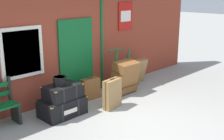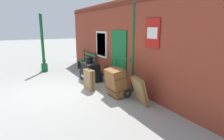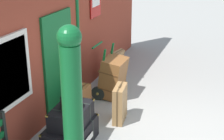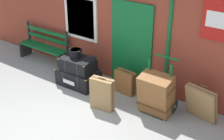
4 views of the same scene
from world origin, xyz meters
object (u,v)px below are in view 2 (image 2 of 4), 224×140
at_px(platform_bench, 87,63).
at_px(steamer_trunk_middle, 90,67).
at_px(lamp_post, 43,50).
at_px(suitcase_tan, 140,91).
at_px(suitcase_charcoal, 111,79).
at_px(suitcase_olive, 89,80).
at_px(round_hatbox, 90,60).
at_px(porters_trolley, 120,87).
at_px(steamer_trunk_base, 91,75).
at_px(large_brown_trunk, 116,82).

height_order(platform_bench, steamer_trunk_middle, platform_bench).
xyz_separation_m(lamp_post, platform_bench, (0.99, 1.95, -0.64)).
bearing_deg(suitcase_tan, suitcase_charcoal, 179.66).
bearing_deg(suitcase_olive, round_hatbox, 157.18).
bearing_deg(porters_trolley, steamer_trunk_middle, -174.64).
bearing_deg(platform_bench, suitcase_charcoal, -2.94).
height_order(porters_trolley, suitcase_charcoal, porters_trolley).
xyz_separation_m(steamer_trunk_base, large_brown_trunk, (2.15, 0.01, 0.26)).
distance_m(large_brown_trunk, suitcase_olive, 1.16).
bearing_deg(suitcase_charcoal, lamp_post, -154.85).
relative_size(platform_bench, large_brown_trunk, 1.71).
bearing_deg(porters_trolley, large_brown_trunk, -90.00).
bearing_deg(suitcase_charcoal, steamer_trunk_middle, -162.57).
bearing_deg(suitcase_tan, platform_bench, 178.09).
distance_m(steamer_trunk_base, suitcase_olive, 1.24).
relative_size(steamer_trunk_middle, suitcase_olive, 1.09).
height_order(lamp_post, suitcase_olive, lamp_post).
distance_m(lamp_post, suitcase_olive, 3.98).
height_order(steamer_trunk_middle, suitcase_charcoal, steamer_trunk_middle).
bearing_deg(steamer_trunk_middle, steamer_trunk_base, 131.85).
height_order(platform_bench, porters_trolley, porters_trolley).
bearing_deg(steamer_trunk_base, steamer_trunk_middle, -48.15).
xyz_separation_m(porters_trolley, large_brown_trunk, (0.00, -0.17, 0.19)).
xyz_separation_m(lamp_post, suitcase_olive, (3.80, 0.95, -0.71)).
distance_m(steamer_trunk_base, large_brown_trunk, 2.17).
relative_size(lamp_post, steamer_trunk_middle, 3.41).
bearing_deg(suitcase_charcoal, platform_bench, 177.06).
bearing_deg(suitcase_charcoal, suitcase_olive, -92.43).
distance_m(round_hatbox, suitcase_tan, 3.13).
xyz_separation_m(steamer_trunk_middle, round_hatbox, (-0.07, 0.00, 0.28)).
bearing_deg(round_hatbox, lamp_post, -151.18).
xyz_separation_m(large_brown_trunk, suitcase_tan, (0.87, 0.32, -0.07)).
height_order(lamp_post, suitcase_charcoal, lamp_post).
relative_size(platform_bench, round_hatbox, 4.98).
height_order(suitcase_olive, suitcase_tan, suitcase_tan).
bearing_deg(porters_trolley, platform_bench, 175.47).
bearing_deg(suitcase_olive, suitcase_tan, 23.81).
height_order(steamer_trunk_base, suitcase_charcoal, suitcase_charcoal).
height_order(platform_bench, large_brown_trunk, platform_bench).
bearing_deg(steamer_trunk_middle, suitcase_tan, 6.58).
bearing_deg(suitcase_tan, suitcase_olive, -156.19).
bearing_deg(porters_trolley, round_hatbox, -174.85).
bearing_deg(steamer_trunk_base, lamp_post, -151.39).
height_order(porters_trolley, suitcase_tan, porters_trolley).
bearing_deg(porters_trolley, suitcase_olive, -146.07).
bearing_deg(steamer_trunk_middle, large_brown_trunk, 0.76).
xyz_separation_m(large_brown_trunk, suitcase_charcoal, (-0.99, 0.33, -0.19)).
relative_size(platform_bench, suitcase_charcoal, 2.65).
height_order(platform_bench, steamer_trunk_base, platform_bench).
bearing_deg(suitcase_tan, round_hatbox, -173.60).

